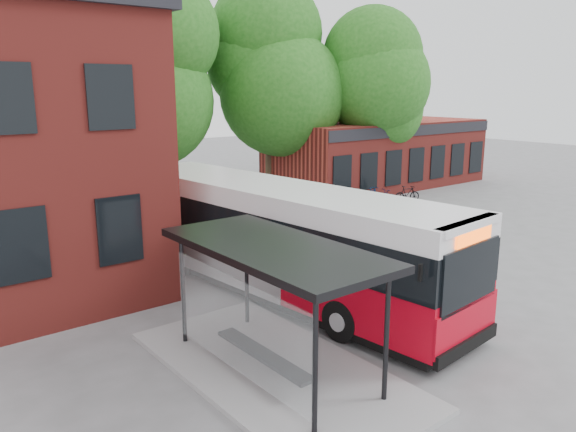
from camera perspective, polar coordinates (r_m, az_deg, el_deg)
ground at (r=16.13m, az=9.42°, el=-9.24°), size 100.00×100.00×0.00m
shop_row at (r=35.69m, az=9.14°, el=6.30°), size 14.00×6.20×4.00m
bus_shelter at (r=12.05m, az=-1.42°, el=-9.46°), size 3.60×7.00×2.90m
bike_rail at (r=29.15m, az=7.18°, el=1.28°), size 5.20×0.10×0.38m
tree_1 at (r=29.55m, az=-14.35°, el=10.94°), size 7.92×7.92×10.40m
tree_2 at (r=32.25m, az=-1.98°, el=11.99°), size 7.92×7.92×11.00m
tree_3 at (r=32.67m, az=9.52°, el=10.33°), size 7.04×7.04×9.28m
city_bus at (r=16.75m, az=-1.28°, el=-2.36°), size 3.85×12.96×3.24m
bicycle_0 at (r=28.04m, az=4.66°, el=1.45°), size 1.87×1.08×0.93m
bicycle_1 at (r=27.58m, az=6.45°, el=1.35°), size 1.84×0.91×1.07m
bicycle_2 at (r=27.27m, az=6.03°, el=0.95°), size 1.52×0.54×0.80m
bicycle_3 at (r=28.87m, az=7.02°, el=1.73°), size 1.61×0.73×0.94m
bicycle_4 at (r=29.04m, az=9.20°, el=1.71°), size 1.81×0.82×0.92m
bicycle_5 at (r=30.03m, az=8.55°, el=2.08°), size 1.54×0.85×0.89m
bicycle_7 at (r=30.77m, az=12.01°, el=2.20°), size 1.54×0.89×0.89m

